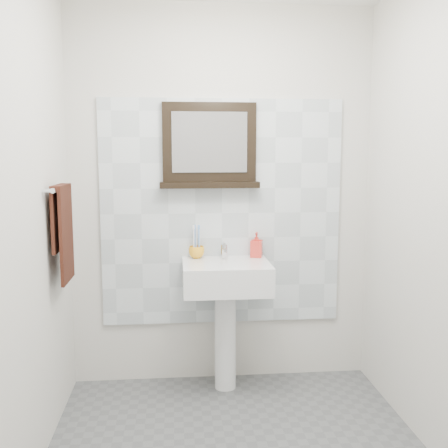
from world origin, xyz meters
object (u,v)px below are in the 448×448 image
Objects in this scene: soap_dispenser at (256,245)px; framed_mirror at (209,148)px; pedestal_sink at (226,290)px; hand_towel at (63,226)px; toothbrush_cup at (197,252)px.

framed_mirror reaches higher than soap_dispenser.
hand_towel reaches higher than pedestal_sink.
pedestal_sink is 0.93m from framed_mirror.
hand_towel is at bearing -152.01° from toothbrush_cup.
toothbrush_cup is 0.19× the size of hand_towel.
toothbrush_cup is 0.69m from framed_mirror.
toothbrush_cup is (-0.18, 0.15, 0.22)m from pedestal_sink.
framed_mirror is (-0.09, 0.19, 0.91)m from pedestal_sink.
soap_dispenser is 0.71m from framed_mirror.
toothbrush_cup is 0.40m from soap_dispenser.
toothbrush_cup is at bearing 27.99° from hand_towel.
framed_mirror is (-0.31, 0.04, 0.64)m from soap_dispenser.
pedestal_sink reaches higher than toothbrush_cup.
pedestal_sink is at bearing -64.00° from framed_mirror.
framed_mirror is 1.06m from hand_towel.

